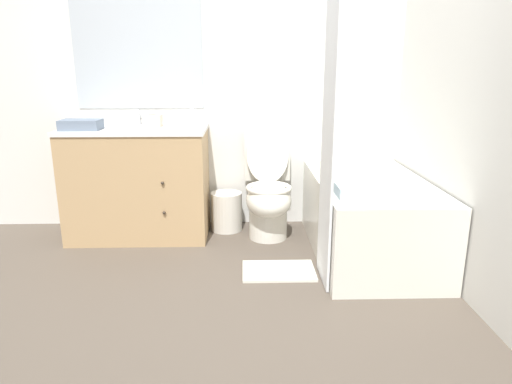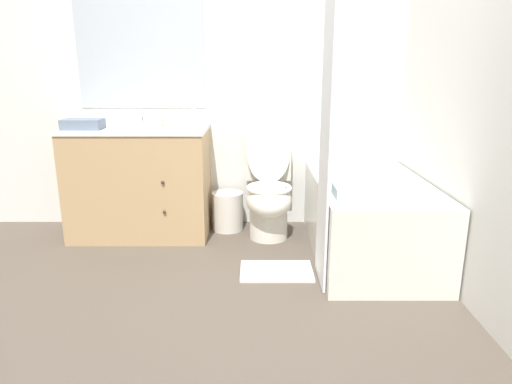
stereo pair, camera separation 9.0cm
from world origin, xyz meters
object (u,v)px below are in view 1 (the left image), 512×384
object	(u,v)px
bath_mat	(279,271)
toilet	(268,190)
wastebasket	(227,211)
sink_faucet	(140,120)
vanity_cabinet	(139,181)
tissue_box	(153,120)
soap_dispenser	(192,119)
hand_towel_folded	(81,125)
bath_towel_folded	(364,191)
bathtub	(368,216)

from	to	relation	value
bath_mat	toilet	bearing A→B (deg)	93.01
wastebasket	bath_mat	bearing A→B (deg)	-65.99
sink_faucet	toilet	distance (m)	1.15
vanity_cabinet	wastebasket	bearing A→B (deg)	8.22
vanity_cabinet	tissue_box	size ratio (longest dim) A/B	7.67
sink_faucet	soap_dispenser	bearing A→B (deg)	-26.66
wastebasket	hand_towel_folded	distance (m)	1.28
sink_faucet	bath_mat	size ratio (longest dim) A/B	0.30
sink_faucet	toilet	bearing A→B (deg)	-13.44
vanity_cabinet	bath_mat	bearing A→B (deg)	-34.87
wastebasket	tissue_box	size ratio (longest dim) A/B	2.24
tissue_box	bath_mat	bearing A→B (deg)	-40.21
vanity_cabinet	wastebasket	xyz separation A→B (m)	(0.67, 0.10, -0.28)
vanity_cabinet	tissue_box	world-z (taller)	tissue_box
hand_towel_folded	soap_dispenser	bearing A→B (deg)	7.65
tissue_box	soap_dispenser	distance (m)	0.32
toilet	bath_towel_folded	size ratio (longest dim) A/B	2.47
bathtub	tissue_box	size ratio (longest dim) A/B	9.88
bath_towel_folded	vanity_cabinet	bearing A→B (deg)	151.94
toilet	tissue_box	bearing A→B (deg)	174.14
bathtub	tissue_box	bearing A→B (deg)	163.73
vanity_cabinet	hand_towel_folded	bearing A→B (deg)	-160.11
wastebasket	bath_mat	distance (m)	0.91
wastebasket	bath_towel_folded	world-z (taller)	bath_towel_folded
bathtub	soap_dispenser	xyz separation A→B (m)	(-1.26, 0.39, 0.64)
wastebasket	sink_faucet	bearing A→B (deg)	171.60
vanity_cabinet	toilet	bearing A→B (deg)	-2.46
sink_faucet	hand_towel_folded	world-z (taller)	sink_faucet
hand_towel_folded	bath_towel_folded	world-z (taller)	hand_towel_folded
vanity_cabinet	sink_faucet	size ratio (longest dim) A/B	7.51
vanity_cabinet	wastebasket	world-z (taller)	vanity_cabinet
bathtub	wastebasket	size ratio (longest dim) A/B	4.41
soap_dispenser	bath_towel_folded	distance (m)	1.41
vanity_cabinet	soap_dispenser	xyz separation A→B (m)	(0.43, -0.02, 0.48)
hand_towel_folded	bath_mat	bearing A→B (deg)	-23.14
sink_faucet	tissue_box	world-z (taller)	sink_faucet
tissue_box	bath_mat	size ratio (longest dim) A/B	0.30
vanity_cabinet	bathtub	distance (m)	1.75
soap_dispenser	bath_towel_folded	bearing A→B (deg)	-35.86
vanity_cabinet	tissue_box	distance (m)	0.48
hand_towel_folded	bath_towel_folded	bearing A→B (deg)	-20.09
vanity_cabinet	wastebasket	size ratio (longest dim) A/B	3.42
sink_faucet	soap_dispenser	size ratio (longest dim) A/B	1.00
soap_dispenser	bathtub	bearing A→B (deg)	-17.15
sink_faucet	soap_dispenser	world-z (taller)	soap_dispenser
vanity_cabinet	bath_towel_folded	world-z (taller)	vanity_cabinet
bathtub	bath_mat	bearing A→B (deg)	-154.44
wastebasket	vanity_cabinet	bearing A→B (deg)	-171.78
toilet	bath_towel_folded	world-z (taller)	toilet
sink_faucet	hand_towel_folded	xyz separation A→B (m)	(-0.35, -0.32, 0.00)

